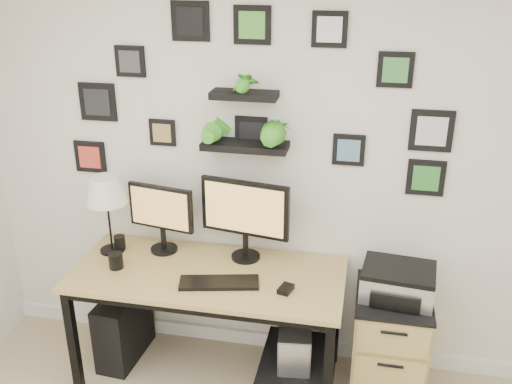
% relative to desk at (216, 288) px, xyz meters
% --- Properties ---
extents(room, '(4.00, 4.00, 4.00)m').
position_rel_desk_xyz_m(room, '(0.43, 0.32, -0.58)').
color(room, tan).
rests_on(room, ground).
extents(desk, '(1.60, 0.70, 0.75)m').
position_rel_desk_xyz_m(desk, '(0.00, 0.00, 0.00)').
color(desk, tan).
rests_on(desk, ground).
extents(monitor_left, '(0.43, 0.20, 0.44)m').
position_rel_desk_xyz_m(monitor_left, '(-0.38, 0.16, 0.38)').
color(monitor_left, black).
rests_on(monitor_left, desk).
extents(monitor_right, '(0.54, 0.20, 0.51)m').
position_rel_desk_xyz_m(monitor_right, '(0.15, 0.17, 0.43)').
color(monitor_right, black).
rests_on(monitor_right, desk).
extents(keyboard, '(0.47, 0.24, 0.02)m').
position_rel_desk_xyz_m(keyboard, '(0.07, -0.15, 0.13)').
color(keyboard, black).
rests_on(keyboard, desk).
extents(mouse, '(0.09, 0.11, 0.03)m').
position_rel_desk_xyz_m(mouse, '(0.45, -0.15, 0.14)').
color(mouse, black).
rests_on(mouse, desk).
extents(table_lamp, '(0.24, 0.24, 0.50)m').
position_rel_desk_xyz_m(table_lamp, '(-0.69, 0.10, 0.52)').
color(table_lamp, black).
rests_on(table_lamp, desk).
extents(mug, '(0.08, 0.08, 0.10)m').
position_rel_desk_xyz_m(mug, '(-0.58, -0.09, 0.17)').
color(mug, black).
rests_on(mug, desk).
extents(pen_cup, '(0.07, 0.07, 0.09)m').
position_rel_desk_xyz_m(pen_cup, '(-0.65, 0.13, 0.17)').
color(pen_cup, black).
rests_on(pen_cup, desk).
extents(pc_tower_black, '(0.24, 0.47, 0.46)m').
position_rel_desk_xyz_m(pc_tower_black, '(-0.64, 0.03, -0.40)').
color(pc_tower_black, black).
rests_on(pc_tower_black, ground).
extents(pc_tower_grey, '(0.24, 0.46, 0.43)m').
position_rel_desk_xyz_m(pc_tower_grey, '(0.49, 0.03, -0.41)').
color(pc_tower_grey, gray).
rests_on(pc_tower_grey, ground).
extents(file_cabinet, '(0.43, 0.53, 0.67)m').
position_rel_desk_xyz_m(file_cabinet, '(1.04, 0.06, -0.29)').
color(file_cabinet, tan).
rests_on(file_cabinet, ground).
extents(printer, '(0.43, 0.36, 0.18)m').
position_rel_desk_xyz_m(printer, '(1.06, 0.06, 0.14)').
color(printer, silver).
rests_on(printer, file_cabinet).
extents(wall_decor, '(2.28, 0.18, 1.06)m').
position_rel_desk_xyz_m(wall_decor, '(0.16, 0.27, 1.03)').
color(wall_decor, black).
rests_on(wall_decor, ground).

